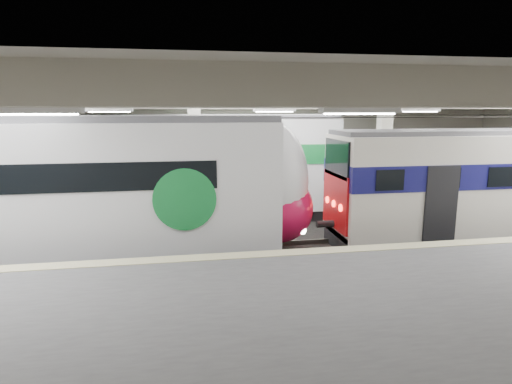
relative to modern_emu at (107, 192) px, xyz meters
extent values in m
cube|color=black|center=(5.93, 0.00, -2.40)|extent=(36.00, 24.00, 0.10)
cube|color=silver|center=(5.93, 0.00, 3.20)|extent=(36.00, 24.00, 0.20)
cube|color=beige|center=(5.93, 10.00, 0.40)|extent=(30.00, 0.10, 5.50)
cube|color=beige|center=(5.93, -10.00, 0.40)|extent=(30.00, 0.10, 5.50)
cube|color=#525254|center=(5.93, -6.50, -1.80)|extent=(30.00, 7.00, 1.10)
cube|color=beige|center=(5.93, -3.25, -1.24)|extent=(30.00, 0.50, 0.02)
cube|color=beige|center=(2.93, 3.00, 0.40)|extent=(0.50, 0.50, 5.50)
cube|color=beige|center=(10.93, 3.00, 0.40)|extent=(0.50, 0.50, 5.50)
cube|color=beige|center=(5.93, 0.00, 2.90)|extent=(30.00, 18.00, 0.50)
cube|color=#59544C|center=(5.93, 0.00, -2.27)|extent=(30.00, 1.52, 0.16)
cube|color=#59544C|center=(5.93, 5.50, -2.27)|extent=(30.00, 1.52, 0.16)
cylinder|color=black|center=(5.93, 0.00, 2.35)|extent=(30.00, 0.03, 0.03)
cylinder|color=black|center=(5.93, 5.50, 2.35)|extent=(30.00, 0.03, 0.03)
cube|color=white|center=(5.93, -2.00, 2.57)|extent=(26.00, 8.40, 0.12)
cube|color=white|center=(-1.34, 0.00, 0.19)|extent=(13.60, 3.03, 4.08)
ellipsoid|color=white|center=(5.46, 0.00, 0.19)|extent=(2.41, 2.97, 4.00)
ellipsoid|color=#C0103E|center=(5.58, 0.00, -0.70)|extent=(2.55, 3.03, 2.45)
cylinder|color=#188439|center=(2.46, -1.55, -0.01)|extent=(1.88, 0.06, 1.88)
cube|color=#4C4C51|center=(-1.34, 0.00, 2.33)|extent=(13.60, 2.49, 0.20)
cube|color=black|center=(-1.34, 0.00, -2.00)|extent=(13.60, 2.12, 0.70)
cube|color=silver|center=(14.08, 0.00, -0.05)|extent=(12.60, 2.76, 3.59)
cube|color=navy|center=(14.08, 0.00, 0.38)|extent=(12.64, 2.82, 0.87)
cube|color=#AA0B0F|center=(7.74, 0.00, -0.56)|extent=(0.08, 2.35, 1.97)
cube|color=black|center=(7.74, 0.00, 0.95)|extent=(0.08, 2.21, 1.29)
cube|color=#4C4C51|center=(14.08, 0.00, 1.82)|extent=(12.60, 2.16, 0.16)
cube|color=black|center=(14.08, 0.00, -2.00)|extent=(12.60, 1.93, 0.70)
cube|color=white|center=(1.94, 5.50, 0.18)|extent=(15.09, 3.76, 4.06)
cube|color=#188439|center=(1.94, 5.50, 0.72)|extent=(15.14, 3.82, 0.85)
cube|color=#4C4C51|center=(1.94, 5.50, 2.32)|extent=(15.07, 3.22, 0.16)
cube|color=black|center=(1.94, 5.50, -2.05)|extent=(15.08, 3.44, 0.60)
camera|label=1|loc=(2.46, -14.13, 2.62)|focal=30.00mm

